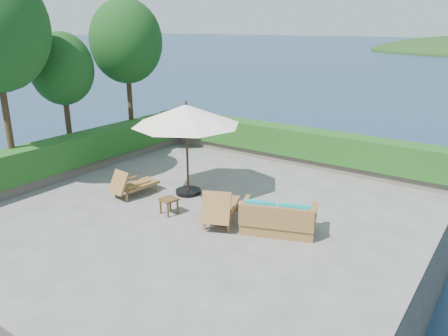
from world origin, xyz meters
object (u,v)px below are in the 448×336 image
Objects in this scene: lounge_left at (132,184)px; patio_umbrella at (186,116)px; lounge_right at (220,207)px; side_table at (169,201)px; wicker_loveseat at (278,219)px.

patio_umbrella is at bearing 45.88° from lounge_left.
lounge_right is (2.03, -1.12, -2.03)m from patio_umbrella.
patio_umbrella is 2.25× the size of lounge_left.
side_table is at bearing -6.24° from lounge_left.
lounge_right reaches higher than side_table.
patio_umbrella reaches higher than side_table.
patio_umbrella is at bearing 127.03° from lounge_right.
lounge_right is 1.58m from wicker_loveseat.
lounge_left is at bearing -139.98° from patio_umbrella.
wicker_loveseat is at bearing 13.61° from side_table.
patio_umbrella reaches higher than lounge_left.
lounge_left is 4.89m from wicker_loveseat.
patio_umbrella is at bearing 147.51° from wicker_loveseat.
patio_umbrella is 2.71m from lounge_left.
patio_umbrella is 1.84× the size of lounge_right.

